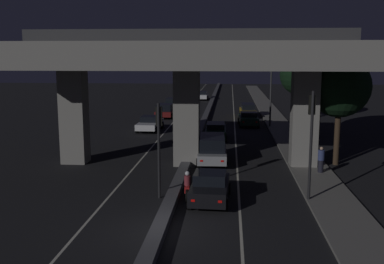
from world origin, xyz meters
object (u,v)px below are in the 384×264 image
(car_dark_green_third, at_px, (216,131))
(car_taxi_yellow_fifth, at_px, (248,110))
(traffic_light_right_of_median, at_px, (311,127))
(traffic_light_left_of_median, at_px, (159,134))
(car_dark_green_third_oncoming, at_px, (172,103))
(car_silver_second, at_px, (212,149))
(street_lamp, at_px, (269,79))
(car_white_lead_oncoming, at_px, (150,123))
(car_white_fourth_oncoming, at_px, (202,95))
(pedestrian_on_sidewalk, at_px, (321,160))
(motorcycle_black_filtering_mid, at_px, (202,156))
(car_dark_green_fourth, at_px, (248,119))
(motorcycle_red_filtering_near, at_px, (187,187))
(car_dark_red_second_oncoming, at_px, (165,110))
(car_black_lead, at_px, (210,187))

(car_dark_green_third, xyz_separation_m, car_taxi_yellow_fifth, (3.31, 15.11, 0.04))
(traffic_light_right_of_median, bearing_deg, traffic_light_left_of_median, 179.95)
(traffic_light_right_of_median, height_order, car_dark_green_third_oncoming, traffic_light_right_of_median)
(traffic_light_right_of_median, xyz_separation_m, car_dark_green_third, (-5.14, 16.39, -2.96))
(car_silver_second, distance_m, car_dark_green_third_oncoming, 32.00)
(street_lamp, relative_size, car_silver_second, 1.79)
(car_silver_second, distance_m, car_white_lead_oncoming, 14.23)
(car_taxi_yellow_fifth, bearing_deg, car_dark_green_third_oncoming, 50.63)
(street_lamp, bearing_deg, car_white_fourth_oncoming, 106.59)
(car_white_fourth_oncoming, distance_m, pedestrian_on_sidewalk, 47.61)
(motorcycle_black_filtering_mid, bearing_deg, car_dark_green_fourth, -11.75)
(traffic_light_right_of_median, relative_size, motorcycle_red_filtering_near, 3.07)
(car_taxi_yellow_fifth, bearing_deg, car_dark_red_second_oncoming, 99.15)
(car_silver_second, bearing_deg, pedestrian_on_sidewalk, -113.06)
(street_lamp, bearing_deg, motorcycle_black_filtering_mid, -108.75)
(car_black_lead, height_order, car_silver_second, car_silver_second)
(traffic_light_right_of_median, xyz_separation_m, car_dark_red_second_oncoming, (-11.45, 29.62, -2.85))
(car_taxi_yellow_fifth, xyz_separation_m, car_dark_green_third_oncoming, (-10.01, 7.67, -0.07))
(car_white_fourth_oncoming, bearing_deg, car_white_lead_oncoming, -5.21)
(traffic_light_right_of_median, bearing_deg, car_dark_red_second_oncoming, 111.14)
(car_dark_green_fourth, bearing_deg, traffic_light_right_of_median, -177.42)
(car_silver_second, bearing_deg, motorcycle_black_filtering_mid, 145.32)
(traffic_light_right_of_median, bearing_deg, pedestrian_on_sidewalk, 72.92)
(traffic_light_right_of_median, height_order, street_lamp, street_lamp)
(traffic_light_right_of_median, relative_size, car_dark_green_fourth, 1.31)
(car_black_lead, height_order, pedestrian_on_sidewalk, pedestrian_on_sidewalk)
(car_silver_second, bearing_deg, car_dark_green_third_oncoming, 10.48)
(car_dark_green_third, bearing_deg, car_white_lead_oncoming, 56.09)
(street_lamp, height_order, car_dark_green_fourth, street_lamp)
(traffic_light_left_of_median, height_order, street_lamp, street_lamp)
(car_silver_second, relative_size, motorcycle_red_filtering_near, 2.61)
(traffic_light_right_of_median, bearing_deg, street_lamp, 90.34)
(car_silver_second, height_order, car_white_lead_oncoming, car_silver_second)
(car_taxi_yellow_fifth, height_order, car_dark_green_third_oncoming, car_taxi_yellow_fifth)
(car_black_lead, distance_m, car_dark_green_third_oncoming, 40.27)
(car_black_lead, distance_m, motorcycle_red_filtering_near, 1.26)
(car_taxi_yellow_fifth, relative_size, pedestrian_on_sidewalk, 3.04)
(car_black_lead, height_order, car_white_fourth_oncoming, car_black_lead)
(car_dark_red_second_oncoming, xyz_separation_m, pedestrian_on_sidewalk, (13.07, -24.36, 0.03))
(car_dark_green_fourth, distance_m, car_dark_green_third_oncoming, 17.80)
(car_black_lead, xyz_separation_m, car_dark_green_third_oncoming, (-6.97, 39.66, -0.01))
(car_black_lead, bearing_deg, motorcycle_red_filtering_near, 72.99)
(street_lamp, relative_size, car_taxi_yellow_fifth, 1.73)
(motorcycle_red_filtering_near, bearing_deg, traffic_light_right_of_median, -91.59)
(car_dark_green_fourth, relative_size, motorcycle_red_filtering_near, 2.34)
(car_white_lead_oncoming, relative_size, pedestrian_on_sidewalk, 3.04)
(car_white_fourth_oncoming, bearing_deg, car_dark_green_third, 5.90)
(car_white_lead_oncoming, xyz_separation_m, motorcycle_red_filtering_near, (5.58, -20.61, -0.12))
(traffic_light_left_of_median, height_order, car_dark_green_fourth, traffic_light_left_of_median)
(car_dark_green_third_oncoming, bearing_deg, car_dark_red_second_oncoming, 4.77)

